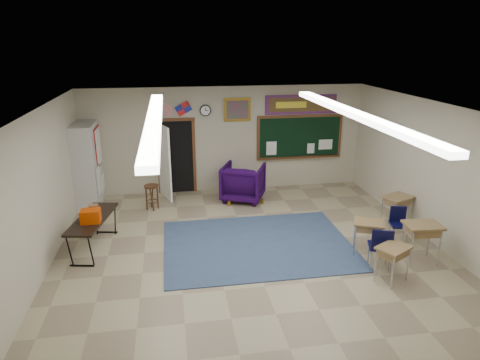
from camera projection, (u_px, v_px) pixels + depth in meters
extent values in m
plane|color=tan|center=(256.00, 264.00, 8.48)|extent=(9.00, 9.00, 0.00)
cube|color=#AEA78D|center=(225.00, 139.00, 12.22)|extent=(8.00, 0.04, 3.00)
cube|color=#AEA78D|center=(30.00, 206.00, 7.38)|extent=(0.04, 9.00, 3.00)
cube|color=#AEA78D|center=(451.00, 182.00, 8.62)|extent=(0.04, 9.00, 3.00)
cube|color=#B7B8B3|center=(258.00, 113.00, 7.53)|extent=(8.00, 9.00, 0.04)
cube|color=#344663|center=(257.00, 244.00, 9.25)|extent=(4.00, 3.00, 0.02)
cube|color=black|center=(177.00, 157.00, 12.13)|extent=(0.95, 0.04, 2.10)
cube|color=white|center=(164.00, 162.00, 11.67)|extent=(0.35, 0.86, 2.05)
cube|color=brown|center=(300.00, 137.00, 12.53)|extent=(2.55, 0.05, 1.30)
cube|color=black|center=(300.00, 137.00, 12.52)|extent=(2.40, 0.03, 1.15)
cube|color=brown|center=(299.00, 157.00, 12.66)|extent=(2.40, 0.12, 0.04)
cube|color=#AE100E|center=(301.00, 104.00, 12.23)|extent=(2.10, 0.04, 0.55)
cube|color=brown|center=(301.00, 105.00, 12.22)|extent=(1.90, 0.03, 0.40)
cube|color=olive|center=(237.00, 110.00, 11.97)|extent=(0.75, 0.05, 0.65)
cube|color=#A51466|center=(237.00, 110.00, 11.96)|extent=(0.62, 0.03, 0.52)
cylinder|color=black|center=(205.00, 110.00, 11.83)|extent=(0.32, 0.05, 0.32)
cylinder|color=white|center=(205.00, 111.00, 11.82)|extent=(0.26, 0.02, 0.26)
cube|color=#B6B7B2|center=(87.00, 165.00, 11.16)|extent=(0.55, 1.25, 2.20)
imported|color=#1C0430|center=(243.00, 182.00, 11.71)|extent=(1.42, 1.43, 1.00)
cube|color=olive|center=(369.00, 223.00, 8.65)|extent=(0.73, 0.65, 0.04)
cube|color=brown|center=(369.00, 227.00, 8.68)|extent=(0.63, 0.55, 0.12)
cube|color=olive|center=(398.00, 197.00, 9.90)|extent=(0.78, 0.70, 0.04)
cube|color=brown|center=(397.00, 201.00, 9.93)|extent=(0.68, 0.60, 0.13)
cube|color=olive|center=(394.00, 248.00, 7.66)|extent=(0.72, 0.67, 0.04)
cube|color=brown|center=(393.00, 253.00, 7.69)|extent=(0.62, 0.57, 0.12)
cube|color=olive|center=(423.00, 225.00, 8.30)|extent=(0.72, 0.57, 0.05)
cube|color=brown|center=(422.00, 231.00, 8.34)|extent=(0.63, 0.48, 0.14)
cube|color=black|center=(92.00, 219.00, 8.89)|extent=(0.89, 1.80, 0.05)
cube|color=#C33403|center=(91.00, 216.00, 8.62)|extent=(0.38, 0.29, 0.27)
cylinder|color=#4B2E16|center=(151.00, 186.00, 10.99)|extent=(0.37, 0.37, 0.04)
torus|color=#4B2E16|center=(152.00, 201.00, 11.13)|extent=(0.31, 0.31, 0.02)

